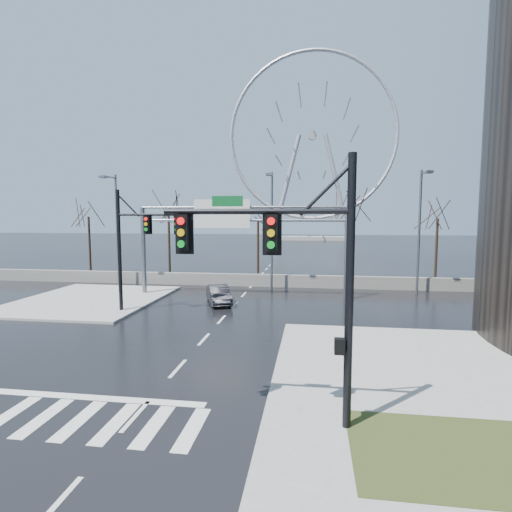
% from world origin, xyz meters
% --- Properties ---
extents(ground, '(260.00, 260.00, 0.00)m').
position_xyz_m(ground, '(0.00, 0.00, 0.00)').
color(ground, black).
rests_on(ground, ground).
extents(sidewalk_right_ext, '(12.00, 10.00, 0.15)m').
position_xyz_m(sidewalk_right_ext, '(10.00, 2.00, 0.07)').
color(sidewalk_right_ext, gray).
rests_on(sidewalk_right_ext, ground).
extents(sidewalk_far, '(10.00, 12.00, 0.15)m').
position_xyz_m(sidewalk_far, '(-11.00, 12.00, 0.07)').
color(sidewalk_far, gray).
rests_on(sidewalk_far, ground).
extents(grass_strip, '(5.00, 4.00, 0.02)m').
position_xyz_m(grass_strip, '(9.00, -5.00, 0.15)').
color(grass_strip, '#2E3717').
rests_on(grass_strip, sidewalk_near).
extents(barrier_wall, '(52.00, 0.50, 1.10)m').
position_xyz_m(barrier_wall, '(0.00, 20.00, 0.55)').
color(barrier_wall, slate).
rests_on(barrier_wall, ground).
extents(signal_mast_near, '(5.52, 0.41, 8.00)m').
position_xyz_m(signal_mast_near, '(5.14, -4.04, 4.87)').
color(signal_mast_near, black).
rests_on(signal_mast_near, ground).
extents(signal_mast_far, '(4.72, 0.41, 8.00)m').
position_xyz_m(signal_mast_far, '(-5.87, 8.96, 4.83)').
color(signal_mast_far, black).
rests_on(signal_mast_far, ground).
extents(sign_gantry, '(16.36, 0.40, 7.60)m').
position_xyz_m(sign_gantry, '(-0.38, 14.96, 5.18)').
color(sign_gantry, slate).
rests_on(sign_gantry, ground).
extents(streetlight_left, '(0.50, 2.55, 10.00)m').
position_xyz_m(streetlight_left, '(-12.00, 18.16, 5.89)').
color(streetlight_left, slate).
rests_on(streetlight_left, ground).
extents(streetlight_mid, '(0.50, 2.55, 10.00)m').
position_xyz_m(streetlight_mid, '(2.00, 18.16, 5.89)').
color(streetlight_mid, slate).
rests_on(streetlight_mid, ground).
extents(streetlight_right, '(0.50, 2.55, 10.00)m').
position_xyz_m(streetlight_right, '(14.00, 18.16, 5.89)').
color(streetlight_right, slate).
rests_on(streetlight_right, ground).
extents(tree_far_left, '(3.50, 3.50, 7.00)m').
position_xyz_m(tree_far_left, '(-18.00, 24.00, 5.57)').
color(tree_far_left, black).
rests_on(tree_far_left, ground).
extents(tree_left, '(3.75, 3.75, 7.50)m').
position_xyz_m(tree_left, '(-9.00, 23.50, 5.98)').
color(tree_left, black).
rests_on(tree_left, ground).
extents(tree_center, '(3.25, 3.25, 6.50)m').
position_xyz_m(tree_center, '(0.00, 24.50, 5.17)').
color(tree_center, black).
rests_on(tree_center, ground).
extents(tree_right, '(3.90, 3.90, 7.80)m').
position_xyz_m(tree_right, '(9.00, 23.50, 6.22)').
color(tree_right, black).
rests_on(tree_right, ground).
extents(tree_far_right, '(3.40, 3.40, 6.80)m').
position_xyz_m(tree_far_right, '(17.00, 24.00, 5.41)').
color(tree_far_right, black).
rests_on(tree_far_right, ground).
extents(ferris_wheel, '(45.00, 6.00, 50.91)m').
position_xyz_m(ferris_wheel, '(5.00, 95.00, 26.13)').
color(ferris_wheel, gray).
rests_on(ferris_wheel, ground).
extents(car, '(2.77, 4.21, 1.31)m').
position_xyz_m(car, '(-1.22, 12.40, 0.66)').
color(car, black).
rests_on(car, ground).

